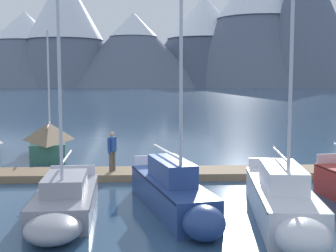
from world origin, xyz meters
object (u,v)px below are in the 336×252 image
object	(u,v)px
sailboat_mid_dock_starboard	(174,192)
sailboat_far_berth	(284,201)
sailboat_mid_dock_port	(64,202)
sailboat_second_berth	(50,139)
person_on_dock	(112,149)

from	to	relation	value
sailboat_mid_dock_starboard	sailboat_far_berth	world-z (taller)	sailboat_mid_dock_starboard
sailboat_mid_dock_port	sailboat_second_berth	bearing A→B (deg)	106.01
sailboat_mid_dock_starboard	person_on_dock	bearing A→B (deg)	116.24
sailboat_far_berth	person_on_dock	xyz separation A→B (m)	(-5.73, 6.10, 0.61)
sailboat_second_berth	person_on_dock	bearing A→B (deg)	-55.18
sailboat_mid_dock_port	person_on_dock	bearing A→B (deg)	81.53
sailboat_mid_dock_port	person_on_dock	distance (m)	5.72
sailboat_mid_dock_starboard	sailboat_far_berth	distance (m)	3.36
person_on_dock	sailboat_mid_dock_port	bearing A→B (deg)	-98.47
sailboat_second_berth	sailboat_mid_dock_port	bearing A→B (deg)	-73.99
sailboat_mid_dock_port	person_on_dock	world-z (taller)	sailboat_mid_dock_port
sailboat_mid_dock_port	sailboat_far_berth	bearing A→B (deg)	-4.28
sailboat_second_berth	sailboat_mid_dock_port	size ratio (longest dim) A/B	0.92
sailboat_far_berth	person_on_dock	bearing A→B (deg)	133.23
sailboat_mid_dock_starboard	sailboat_second_berth	bearing A→B (deg)	121.05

